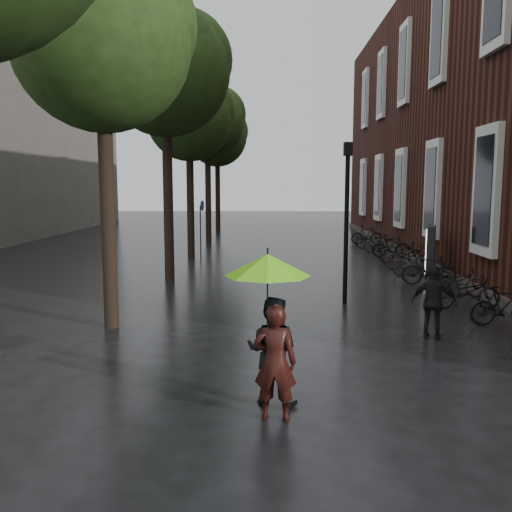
{
  "coord_description": "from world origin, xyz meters",
  "views": [
    {
      "loc": [
        -0.57,
        -4.72,
        3.18
      ],
      "look_at": [
        -0.88,
        7.37,
        1.58
      ],
      "focal_mm": 38.0,
      "sensor_mm": 36.0,
      "label": 1
    }
  ],
  "objects_px": {
    "person_black": "(272,351)",
    "ad_lightbox": "(430,253)",
    "person_burgundy": "(275,362)",
    "pedestrian_walking": "(434,302)",
    "parked_bicycles": "(412,259)",
    "lamp_post": "(347,207)"
  },
  "relations": [
    {
      "from": "parked_bicycles",
      "to": "person_black",
      "type": "bearing_deg",
      "value": -112.98
    },
    {
      "from": "parked_bicycles",
      "to": "pedestrian_walking",
      "type": "bearing_deg",
      "value": -101.78
    },
    {
      "from": "parked_bicycles",
      "to": "lamp_post",
      "type": "relative_size",
      "value": 4.52
    },
    {
      "from": "person_black",
      "to": "ad_lightbox",
      "type": "bearing_deg",
      "value": -99.56
    },
    {
      "from": "pedestrian_walking",
      "to": "ad_lightbox",
      "type": "height_order",
      "value": "ad_lightbox"
    },
    {
      "from": "person_burgundy",
      "to": "lamp_post",
      "type": "bearing_deg",
      "value": -97.85
    },
    {
      "from": "person_burgundy",
      "to": "ad_lightbox",
      "type": "height_order",
      "value": "ad_lightbox"
    },
    {
      "from": "person_burgundy",
      "to": "person_black",
      "type": "height_order",
      "value": "person_burgundy"
    },
    {
      "from": "ad_lightbox",
      "to": "parked_bicycles",
      "type": "bearing_deg",
      "value": 114.09
    },
    {
      "from": "pedestrian_walking",
      "to": "parked_bicycles",
      "type": "distance_m",
      "value": 8.92
    },
    {
      "from": "person_burgundy",
      "to": "pedestrian_walking",
      "type": "relative_size",
      "value": 1.04
    },
    {
      "from": "person_black",
      "to": "pedestrian_walking",
      "type": "height_order",
      "value": "person_black"
    },
    {
      "from": "parked_bicycles",
      "to": "person_burgundy",
      "type": "bearing_deg",
      "value": -111.98
    },
    {
      "from": "pedestrian_walking",
      "to": "lamp_post",
      "type": "bearing_deg",
      "value": -47.44
    },
    {
      "from": "pedestrian_walking",
      "to": "parked_bicycles",
      "type": "bearing_deg",
      "value": -81.37
    },
    {
      "from": "lamp_post",
      "to": "ad_lightbox",
      "type": "bearing_deg",
      "value": 48.29
    },
    {
      "from": "person_black",
      "to": "person_burgundy",
      "type": "bearing_deg",
      "value": 111.6
    },
    {
      "from": "pedestrian_walking",
      "to": "person_burgundy",
      "type": "bearing_deg",
      "value": 70.64
    },
    {
      "from": "person_black",
      "to": "lamp_post",
      "type": "height_order",
      "value": "lamp_post"
    },
    {
      "from": "person_burgundy",
      "to": "pedestrian_walking",
      "type": "distance_m",
      "value": 5.17
    },
    {
      "from": "parked_bicycles",
      "to": "ad_lightbox",
      "type": "distance_m",
      "value": 1.7
    },
    {
      "from": "parked_bicycles",
      "to": "lamp_post",
      "type": "height_order",
      "value": "lamp_post"
    }
  ]
}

